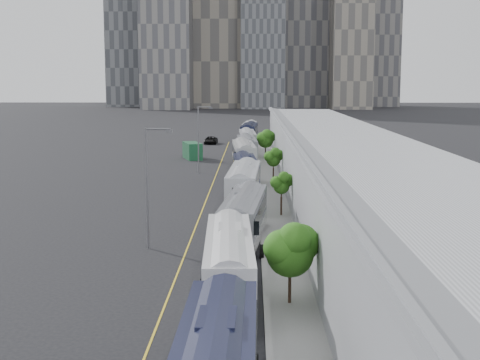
{
  "coord_description": "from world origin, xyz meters",
  "views": [
    {
      "loc": [
        3.36,
        -3.12,
        12.36
      ],
      "look_at": [
        2.17,
        60.36,
        3.0
      ],
      "focal_mm": 50.0,
      "sensor_mm": 36.0,
      "label": 1
    }
  ],
  "objects_px": {
    "bus_3": "(244,222)",
    "bus_9": "(249,134)",
    "bus_7": "(247,150)",
    "bus_4": "(244,189)",
    "street_lamp_far": "(200,135)",
    "bus_10": "(250,131)",
    "shipping_container": "(192,151)",
    "bus_2": "(229,270)",
    "suv": "(211,140)",
    "bus_8": "(247,142)",
    "bus_6": "(244,158)",
    "bus_5": "(246,174)",
    "street_lamp_near": "(149,180)"
  },
  "relations": [
    {
      "from": "bus_2",
      "to": "bus_6",
      "type": "distance_m",
      "value": 56.49
    },
    {
      "from": "bus_8",
      "to": "bus_10",
      "type": "height_order",
      "value": "bus_8"
    },
    {
      "from": "bus_10",
      "to": "street_lamp_far",
      "type": "xyz_separation_m",
      "value": [
        -6.5,
        -59.18,
        3.71
      ]
    },
    {
      "from": "bus_7",
      "to": "shipping_container",
      "type": "height_order",
      "value": "bus_7"
    },
    {
      "from": "bus_2",
      "to": "suv",
      "type": "bearing_deg",
      "value": 91.96
    },
    {
      "from": "bus_6",
      "to": "bus_7",
      "type": "distance_m",
      "value": 11.86
    },
    {
      "from": "bus_4",
      "to": "bus_10",
      "type": "distance_m",
      "value": 83.1
    },
    {
      "from": "street_lamp_near",
      "to": "bus_6",
      "type": "bearing_deg",
      "value": 81.98
    },
    {
      "from": "bus_2",
      "to": "bus_5",
      "type": "bearing_deg",
      "value": 87.04
    },
    {
      "from": "bus_9",
      "to": "bus_10",
      "type": "relative_size",
      "value": 1.12
    },
    {
      "from": "street_lamp_far",
      "to": "bus_10",
      "type": "bearing_deg",
      "value": 83.73
    },
    {
      "from": "bus_4",
      "to": "street_lamp_near",
      "type": "distance_m",
      "value": 19.27
    },
    {
      "from": "bus_3",
      "to": "street_lamp_far",
      "type": "distance_m",
      "value": 40.27
    },
    {
      "from": "bus_7",
      "to": "suv",
      "type": "xyz_separation_m",
      "value": [
        -7.47,
        27.84,
        -0.89
      ]
    },
    {
      "from": "bus_3",
      "to": "bus_9",
      "type": "relative_size",
      "value": 0.96
    },
    {
      "from": "bus_10",
      "to": "shipping_container",
      "type": "xyz_separation_m",
      "value": [
        -9.04,
        -42.32,
        -0.2
      ]
    },
    {
      "from": "bus_2",
      "to": "bus_5",
      "type": "relative_size",
      "value": 1.05
    },
    {
      "from": "bus_10",
      "to": "bus_9",
      "type": "bearing_deg",
      "value": -85.84
    },
    {
      "from": "bus_4",
      "to": "bus_9",
      "type": "height_order",
      "value": "bus_4"
    },
    {
      "from": "bus_2",
      "to": "bus_8",
      "type": "height_order",
      "value": "bus_2"
    },
    {
      "from": "suv",
      "to": "bus_2",
      "type": "bearing_deg",
      "value": -83.46
    },
    {
      "from": "bus_2",
      "to": "bus_4",
      "type": "relative_size",
      "value": 0.95
    },
    {
      "from": "street_lamp_near",
      "to": "suv",
      "type": "bearing_deg",
      "value": 90.52
    },
    {
      "from": "bus_5",
      "to": "bus_4",
      "type": "bearing_deg",
      "value": -93.86
    },
    {
      "from": "bus_3",
      "to": "bus_4",
      "type": "bearing_deg",
      "value": 95.77
    },
    {
      "from": "bus_6",
      "to": "bus_8",
      "type": "height_order",
      "value": "bus_6"
    },
    {
      "from": "bus_5",
      "to": "street_lamp_far",
      "type": "relative_size",
      "value": 1.4
    },
    {
      "from": "bus_2",
      "to": "bus_8",
      "type": "distance_m",
      "value": 81.93
    },
    {
      "from": "bus_9",
      "to": "bus_3",
      "type": "bearing_deg",
      "value": -86.82
    },
    {
      "from": "street_lamp_far",
      "to": "bus_5",
      "type": "bearing_deg",
      "value": -62.45
    },
    {
      "from": "bus_7",
      "to": "bus_8",
      "type": "height_order",
      "value": "same"
    },
    {
      "from": "bus_7",
      "to": "bus_4",
      "type": "bearing_deg",
      "value": -93.47
    },
    {
      "from": "bus_6",
      "to": "bus_8",
      "type": "xyz_separation_m",
      "value": [
        0.33,
        25.44,
        -0.09
      ]
    },
    {
      "from": "bus_4",
      "to": "street_lamp_far",
      "type": "bearing_deg",
      "value": 107.26
    },
    {
      "from": "bus_2",
      "to": "bus_9",
      "type": "distance_m",
      "value": 98.79
    },
    {
      "from": "bus_10",
      "to": "suv",
      "type": "distance_m",
      "value": 17.68
    },
    {
      "from": "bus_2",
      "to": "bus_10",
      "type": "distance_m",
      "value": 112.07
    },
    {
      "from": "bus_8",
      "to": "street_lamp_far",
      "type": "relative_size",
      "value": 1.46
    },
    {
      "from": "bus_3",
      "to": "bus_5",
      "type": "relative_size",
      "value": 1.05
    },
    {
      "from": "bus_7",
      "to": "bus_8",
      "type": "bearing_deg",
      "value": 86.47
    },
    {
      "from": "bus_2",
      "to": "bus_3",
      "type": "height_order",
      "value": "bus_2"
    },
    {
      "from": "bus_2",
      "to": "bus_6",
      "type": "bearing_deg",
      "value": 87.67
    },
    {
      "from": "bus_4",
      "to": "bus_8",
      "type": "bearing_deg",
      "value": 92.57
    },
    {
      "from": "bus_5",
      "to": "street_lamp_far",
      "type": "bearing_deg",
      "value": 113.9
    },
    {
      "from": "street_lamp_far",
      "to": "shipping_container",
      "type": "relative_size",
      "value": 1.66
    },
    {
      "from": "street_lamp_far",
      "to": "suv",
      "type": "height_order",
      "value": "street_lamp_far"
    },
    {
      "from": "bus_2",
      "to": "street_lamp_near",
      "type": "xyz_separation_m",
      "value": [
        -6.26,
        11.26,
        3.57
      ]
    },
    {
      "from": "bus_3",
      "to": "bus_10",
      "type": "relative_size",
      "value": 1.07
    },
    {
      "from": "bus_6",
      "to": "bus_10",
      "type": "relative_size",
      "value": 1.12
    },
    {
      "from": "bus_3",
      "to": "bus_6",
      "type": "relative_size",
      "value": 0.95
    }
  ]
}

